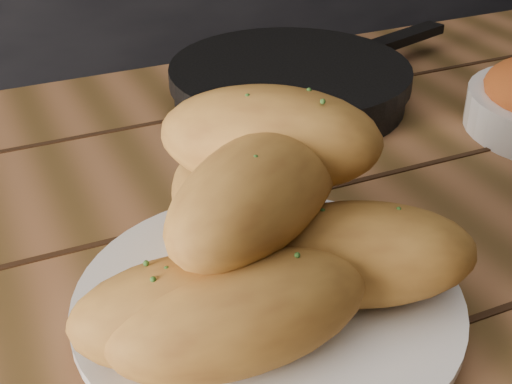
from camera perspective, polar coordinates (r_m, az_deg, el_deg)
name	(u,v)px	position (r m, az deg, el deg)	size (l,w,h in m)	color
table	(269,372)	(0.61, 1.01, -14.19)	(1.48, 0.93, 0.75)	brown
plate	(268,303)	(0.51, 0.95, -8.89)	(0.27, 0.27, 0.02)	white
bread_rolls	(261,236)	(0.46, 0.37, -3.56)	(0.29, 0.23, 0.14)	#B68032
skillet	(291,83)	(0.82, 2.82, 8.72)	(0.40, 0.27, 0.05)	black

